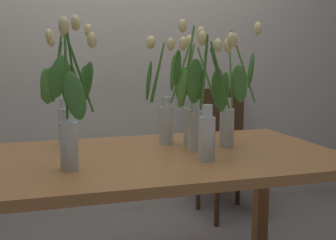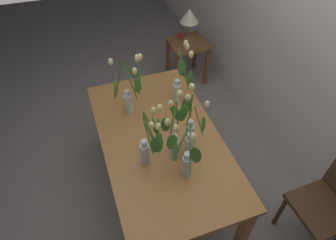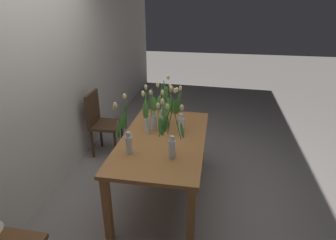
# 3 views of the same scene
# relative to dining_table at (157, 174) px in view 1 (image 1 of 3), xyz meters

# --- Properties ---
(room_wall_rear) EXTENTS (9.00, 0.10, 2.70)m
(room_wall_rear) POSITION_rel_dining_table_xyz_m (0.00, 1.36, 0.70)
(room_wall_rear) COLOR silver
(room_wall_rear) RESTS_ON ground
(dining_table) EXTENTS (1.60, 0.90, 0.74)m
(dining_table) POSITION_rel_dining_table_xyz_m (0.00, 0.00, 0.00)
(dining_table) COLOR #B7753D
(dining_table) RESTS_ON ground
(tulip_vase_0) EXTENTS (0.18, 0.16, 0.58)m
(tulip_vase_0) POSITION_rel_dining_table_xyz_m (0.38, 0.05, 0.28)
(tulip_vase_0) COLOR silver
(tulip_vase_0) RESTS_ON dining_table
(tulip_vase_1) EXTENTS (0.19, 0.17, 0.54)m
(tulip_vase_1) POSITION_rel_dining_table_xyz_m (0.19, -0.13, 0.31)
(tulip_vase_1) COLOR silver
(tulip_vase_1) RESTS_ON dining_table
(tulip_vase_2) EXTENTS (0.15, 0.09, 0.52)m
(tulip_vase_2) POSITION_rel_dining_table_xyz_m (0.07, 0.20, 0.27)
(tulip_vase_2) COLOR silver
(tulip_vase_2) RESTS_ON dining_table
(tulip_vase_3) EXTENTS (0.20, 0.26, 0.58)m
(tulip_vase_3) POSITION_rel_dining_table_xyz_m (-0.36, -0.13, 0.32)
(tulip_vase_3) COLOR silver
(tulip_vase_3) RESTS_ON dining_table
(tulip_vase_4) EXTENTS (0.16, 0.18, 0.53)m
(tulip_vase_4) POSITION_rel_dining_table_xyz_m (0.20, 0.16, 0.27)
(tulip_vase_4) COLOR silver
(tulip_vase_4) RESTS_ON dining_table
(tulip_vase_5) EXTENTS (0.24, 0.18, 0.59)m
(tulip_vase_5) POSITION_rel_dining_table_xyz_m (0.18, 0.03, 0.30)
(tulip_vase_5) COLOR silver
(tulip_vase_5) RESTS_ON dining_table
(tulip_vase_6) EXTENTS (0.27, 0.15, 0.58)m
(tulip_vase_6) POSITION_rel_dining_table_xyz_m (-0.37, 0.30, 0.29)
(tulip_vase_6) COLOR silver
(tulip_vase_6) RESTS_ON dining_table
(dining_chair) EXTENTS (0.41, 0.41, 0.93)m
(dining_chair) POSITION_rel_dining_table_xyz_m (0.81, 1.07, -0.12)
(dining_chair) COLOR #4C331E
(dining_chair) RESTS_ON ground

